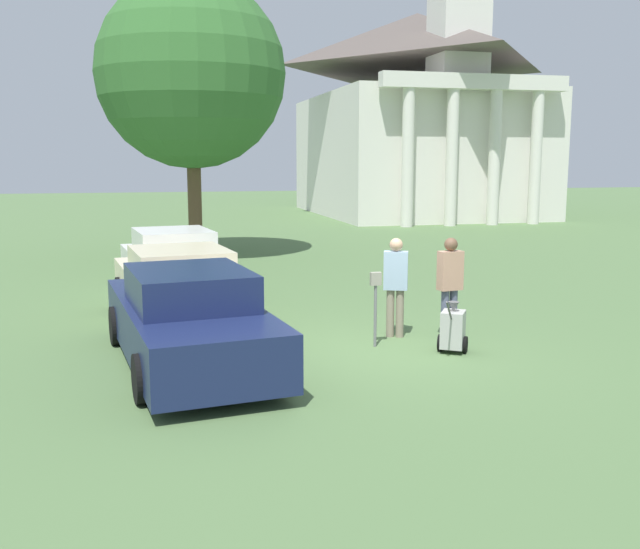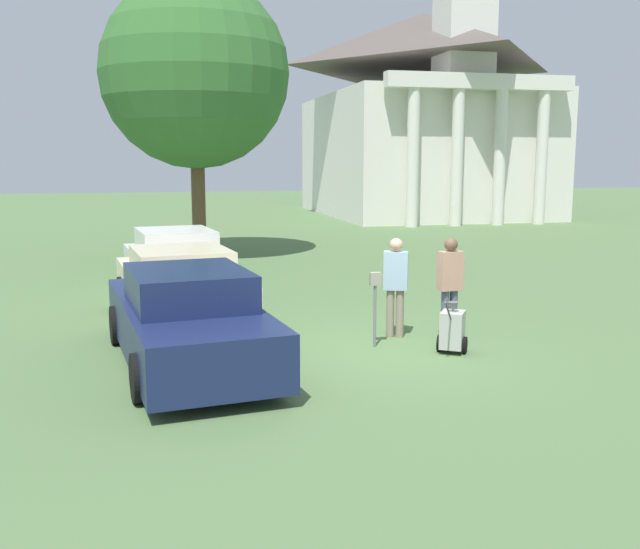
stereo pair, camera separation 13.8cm
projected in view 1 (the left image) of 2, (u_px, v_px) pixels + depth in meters
The scene contains 10 objects.
ground_plane at pixel (376, 350), 11.81m from camera, with size 120.00×120.00×0.00m, color #517042.
parked_car_navy at pixel (188, 320), 10.91m from camera, with size 2.58×5.36×1.51m.
parked_car_cream at pixel (180, 287), 13.69m from camera, with size 2.57×4.96×1.47m.
parked_car_white at pixel (173, 263), 17.07m from camera, with size 2.55×5.11×1.49m.
parking_meter at pixel (376, 295), 11.92m from camera, with size 0.18×0.09×1.27m.
person_worker at pixel (396, 281), 12.56m from camera, with size 0.47×0.36×1.77m.
person_supervisor at pixel (450, 281), 12.48m from camera, with size 0.44×0.27×1.79m.
equipment_cart at pixel (453, 329), 11.65m from camera, with size 0.70×0.94×1.00m.
church at pixel (418, 108), 40.23m from camera, with size 11.18×15.22×23.43m.
shade_tree at pixel (191, 74), 22.14m from camera, with size 5.89×5.89×8.72m.
Camera 1 is at (-3.60, -10.91, 3.13)m, focal length 40.00 mm.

